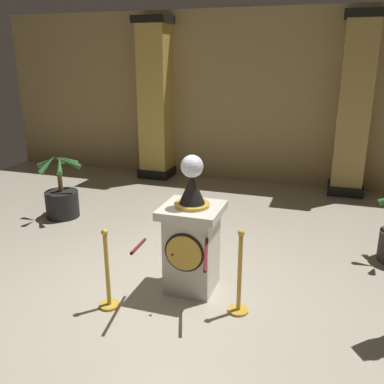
{
  "coord_description": "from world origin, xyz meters",
  "views": [
    {
      "loc": [
        1.79,
        -4.36,
        2.81
      ],
      "look_at": [
        0.29,
        0.18,
        1.27
      ],
      "focal_mm": 39.74,
      "sensor_mm": 36.0,
      "label": 1
    }
  ],
  "objects_px": {
    "stanchion_far": "(239,284)",
    "potted_palm_left": "(62,199)",
    "stanchion_near": "(108,280)",
    "pedestal_clock": "(192,238)"
  },
  "relations": [
    {
      "from": "pedestal_clock",
      "to": "stanchion_far",
      "type": "height_order",
      "value": "pedestal_clock"
    },
    {
      "from": "pedestal_clock",
      "to": "stanchion_far",
      "type": "xyz_separation_m",
      "value": [
        0.68,
        -0.34,
        -0.33
      ]
    },
    {
      "from": "stanchion_near",
      "to": "stanchion_far",
      "type": "bearing_deg",
      "value": 14.26
    },
    {
      "from": "pedestal_clock",
      "to": "stanchion_far",
      "type": "relative_size",
      "value": 1.69
    },
    {
      "from": "stanchion_near",
      "to": "potted_palm_left",
      "type": "height_order",
      "value": "potted_palm_left"
    },
    {
      "from": "stanchion_far",
      "to": "potted_palm_left",
      "type": "relative_size",
      "value": 0.85
    },
    {
      "from": "stanchion_near",
      "to": "stanchion_far",
      "type": "height_order",
      "value": "stanchion_far"
    },
    {
      "from": "pedestal_clock",
      "to": "stanchion_near",
      "type": "relative_size",
      "value": 1.75
    },
    {
      "from": "stanchion_far",
      "to": "potted_palm_left",
      "type": "xyz_separation_m",
      "value": [
        -3.7,
        1.98,
        -0.01
      ]
    },
    {
      "from": "pedestal_clock",
      "to": "potted_palm_left",
      "type": "height_order",
      "value": "pedestal_clock"
    }
  ]
}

